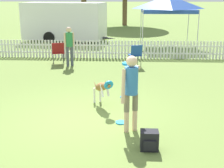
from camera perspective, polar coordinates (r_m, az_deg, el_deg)
ground_plane at (r=7.44m, az=-5.33°, el=-6.47°), size 240.00×240.00×0.00m
handler_person at (r=6.50m, az=3.46°, el=-0.12°), size 0.40×1.09×1.65m
leaping_dog at (r=8.07m, az=-1.84°, el=-0.57°), size 0.64×1.09×0.83m
frisbee_near_handler at (r=7.22m, az=1.61°, el=-7.02°), size 0.24×0.24×0.02m
frisbee_near_dog at (r=8.94m, az=2.26°, el=-2.39°), size 0.24×0.24×0.02m
backpack_on_grass at (r=6.02m, az=6.84°, el=-10.22°), size 0.34×0.29×0.38m
picket_fence at (r=14.37m, az=-1.11°, el=6.36°), size 19.58×0.04×0.82m
folding_chair_blue_left at (r=13.30m, az=-9.83°, el=5.95°), size 0.62×0.63×0.92m
folding_chair_center at (r=12.65m, az=4.33°, el=5.58°), size 0.59×0.61×0.90m
canopy_tent_main at (r=17.71m, az=10.25°, el=14.22°), size 2.85×2.85×2.80m
spectator_standing at (r=12.76m, az=-7.83°, el=7.48°), size 0.39×0.27×1.59m
equipment_trailer at (r=19.93m, az=-8.66°, el=11.34°), size 5.81×2.92×2.36m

